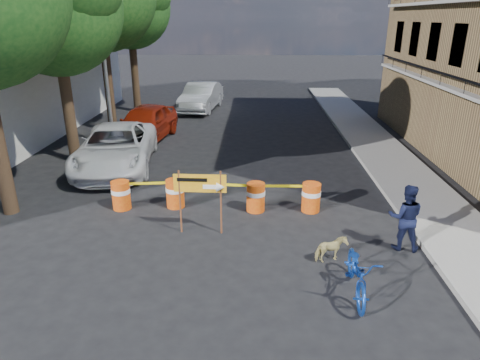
# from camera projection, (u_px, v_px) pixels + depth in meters

# --- Properties ---
(ground) EXTENTS (120.00, 120.00, 0.00)m
(ground) POSITION_uv_depth(u_px,v_px,m) (228.00, 249.00, 11.04)
(ground) COLOR black
(ground) RESTS_ON ground
(sidewalk_east) EXTENTS (2.40, 40.00, 0.15)m
(sidewalk_east) POSITION_uv_depth(u_px,v_px,m) (399.00, 171.00, 16.41)
(sidewalk_east) COLOR gray
(sidewalk_east) RESTS_ON ground
(tree_mid_a) EXTENTS (5.25, 5.00, 8.68)m
(tree_mid_a) POSITION_uv_depth(u_px,v_px,m) (55.00, 5.00, 15.66)
(tree_mid_a) COLOR #332316
(tree_mid_a) RESTS_ON ground
(tree_far) EXTENTS (5.04, 4.80, 8.84)m
(tree_far) POSITION_uv_depth(u_px,v_px,m) (130.00, 6.00, 24.92)
(tree_far) COLOR #332316
(tree_far) RESTS_ON ground
(streetlamp) EXTENTS (1.25, 0.18, 8.00)m
(streetlamp) POSITION_uv_depth(u_px,v_px,m) (105.00, 47.00, 18.55)
(streetlamp) COLOR gray
(streetlamp) RESTS_ON ground
(barrel_far_left) EXTENTS (0.58, 0.58, 0.90)m
(barrel_far_left) POSITION_uv_depth(u_px,v_px,m) (121.00, 195.00, 13.22)
(barrel_far_left) COLOR red
(barrel_far_left) RESTS_ON ground
(barrel_mid_left) EXTENTS (0.58, 0.58, 0.90)m
(barrel_mid_left) POSITION_uv_depth(u_px,v_px,m) (175.00, 193.00, 13.36)
(barrel_mid_left) COLOR red
(barrel_mid_left) RESTS_ON ground
(barrel_mid_right) EXTENTS (0.58, 0.58, 0.90)m
(barrel_mid_right) POSITION_uv_depth(u_px,v_px,m) (256.00, 196.00, 13.08)
(barrel_mid_right) COLOR red
(barrel_mid_right) RESTS_ON ground
(barrel_far_right) EXTENTS (0.58, 0.58, 0.90)m
(barrel_far_right) POSITION_uv_depth(u_px,v_px,m) (311.00, 197.00, 13.06)
(barrel_far_right) COLOR red
(barrel_far_right) RESTS_ON ground
(detour_sign) EXTENTS (1.42, 0.27, 1.83)m
(detour_sign) POSITION_uv_depth(u_px,v_px,m) (207.00, 188.00, 11.41)
(detour_sign) COLOR #592D19
(detour_sign) RESTS_ON ground
(pedestrian) EXTENTS (0.97, 0.82, 1.76)m
(pedestrian) POSITION_uv_depth(u_px,v_px,m) (405.00, 217.00, 10.80)
(pedestrian) COLOR black
(pedestrian) RESTS_ON ground
(bicycle) EXTENTS (0.77, 1.11, 2.03)m
(bicycle) POSITION_uv_depth(u_px,v_px,m) (360.00, 252.00, 8.92)
(bicycle) COLOR #1441A9
(bicycle) RESTS_ON ground
(dog) EXTENTS (0.85, 0.63, 0.65)m
(dog) POSITION_uv_depth(u_px,v_px,m) (331.00, 249.00, 10.39)
(dog) COLOR tan
(dog) RESTS_ON ground
(suv_white) EXTENTS (3.49, 6.24, 1.65)m
(suv_white) POSITION_uv_depth(u_px,v_px,m) (116.00, 148.00, 16.74)
(suv_white) COLOR white
(suv_white) RESTS_ON ground
(sedan_red) EXTENTS (2.62, 5.21, 1.70)m
(sedan_red) POSITION_uv_depth(u_px,v_px,m) (145.00, 123.00, 20.47)
(sedan_red) COLOR maroon
(sedan_red) RESTS_ON ground
(sedan_silver) EXTENTS (2.47, 5.42, 1.72)m
(sedan_silver) POSITION_uv_depth(u_px,v_px,m) (201.00, 97.00, 27.19)
(sedan_silver) COLOR silver
(sedan_silver) RESTS_ON ground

